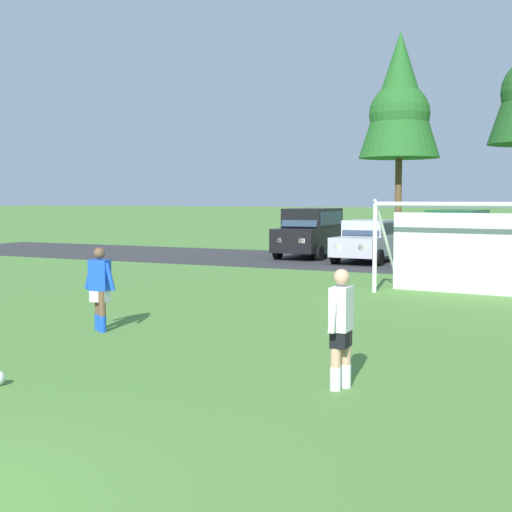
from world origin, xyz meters
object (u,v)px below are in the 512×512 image
(player_defender_far, at_px, (100,289))
(parked_car_slot_center_left, at_px, (457,238))
(parked_car_slot_left, at_px, (369,241))
(player_midfield_center, at_px, (341,329))
(parked_car_slot_far_left, at_px, (311,232))

(player_defender_far, bearing_deg, parked_car_slot_center_left, 77.11)
(parked_car_slot_left, bearing_deg, parked_car_slot_center_left, -8.31)
(player_midfield_center, xyz_separation_m, parked_car_slot_far_left, (-8.48, 20.35, 0.29))
(player_defender_far, distance_m, parked_car_slot_center_left, 16.96)
(player_defender_far, relative_size, parked_car_slot_far_left, 0.36)
(parked_car_slot_center_left, bearing_deg, player_midfield_center, -84.28)
(player_midfield_center, height_order, player_defender_far, same)
(player_midfield_center, height_order, parked_car_slot_left, parked_car_slot_left)
(player_defender_far, relative_size, parked_car_slot_center_left, 0.35)
(parked_car_slot_left, bearing_deg, player_defender_far, -90.58)
(player_defender_far, distance_m, parked_car_slot_far_left, 18.57)
(player_defender_far, xyz_separation_m, parked_car_slot_far_left, (-2.84, 18.35, 0.29))
(parked_car_slot_center_left, bearing_deg, player_defender_far, -102.89)
(player_defender_far, bearing_deg, player_midfield_center, -19.58)
(parked_car_slot_far_left, bearing_deg, parked_car_slot_left, -23.16)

